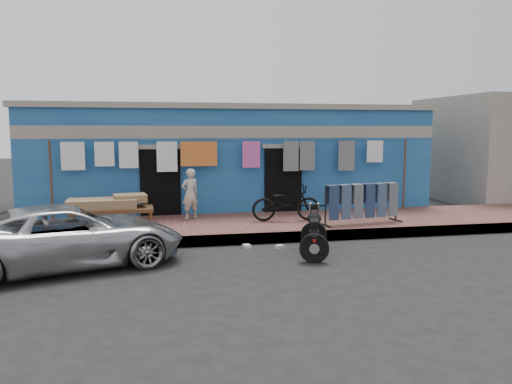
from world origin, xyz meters
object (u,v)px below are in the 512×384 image
Objects in this scene: seated_person at (190,194)px; motorcycle at (314,231)px; charpoy at (112,210)px; car at (68,235)px; jeans_rack at (362,203)px; bicycle at (286,199)px.

motorcycle is at bearing 99.44° from seated_person.
seated_person is at bearing 12.94° from charpoy.
jeans_rack reaches higher than car.
motorcycle is at bearing -108.87° from car.
car is at bearing -100.73° from charpoy.
bicycle reaches higher than jeans_rack.
motorcycle is (-0.10, -2.66, -0.32)m from bicycle.
car is 2.47× the size of bicycle.
seated_person is 0.75× the size of bicycle.
bicycle is 1.08× the size of motorcycle.
seated_person is 2.06m from charpoy.
jeans_rack is (6.76, 1.89, 0.15)m from car.
charpoy is at bearing 162.83° from motorcycle.
seated_person reaches higher than bicycle.
seated_person is at bearing -55.10° from car.
jeans_rack is (6.20, -1.07, 0.16)m from charpoy.
seated_person is at bearing 141.69° from motorcycle.
charpoy is (-1.98, -0.46, -0.31)m from seated_person.
charpoy is at bearing 170.22° from jeans_rack.
jeans_rack reaches higher than motorcycle.
bicycle is at bearing 157.83° from jeans_rack.
jeans_rack is (4.22, -1.53, -0.15)m from seated_person.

